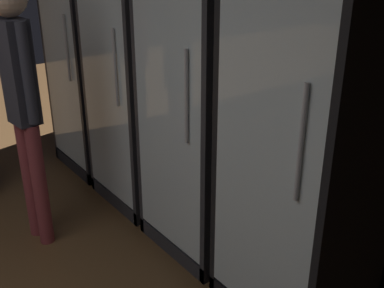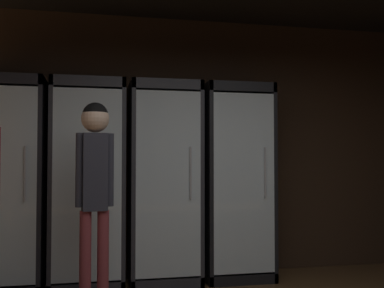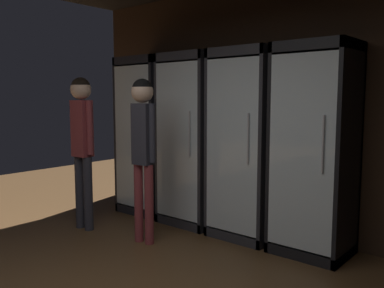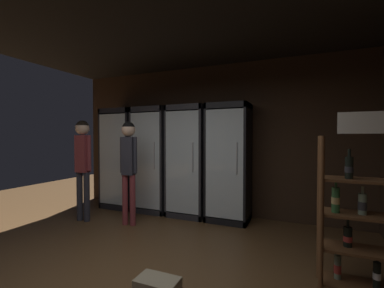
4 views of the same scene
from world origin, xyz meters
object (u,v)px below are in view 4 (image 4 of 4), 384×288
object	(u,v)px
cooler_left	(154,160)
cooler_right	(229,163)
shopper_far	(83,156)
wine_rack_wall	(376,224)
shopper_near	(129,158)
cooler_center	(189,162)
cooler_far_left	(123,159)

from	to	relation	value
cooler_left	cooler_right	size ratio (longest dim) A/B	1.00
shopper_far	wine_rack_wall	bearing A→B (deg)	-7.88
shopper_near	wine_rack_wall	xyz separation A→B (m)	(3.24, -0.70, -0.45)
cooler_left	shopper_near	size ratio (longest dim) A/B	1.19
shopper_near	wine_rack_wall	distance (m)	3.35
shopper_near	shopper_far	world-z (taller)	shopper_far
cooler_left	wine_rack_wall	bearing A→B (deg)	-25.99
cooler_center	wine_rack_wall	size ratio (longest dim) A/B	1.20
cooler_center	wine_rack_wall	xyz separation A→B (m)	(2.55, -1.61, -0.32)
cooler_left	cooler_center	bearing A→B (deg)	-0.19
cooler_left	cooler_right	distance (m)	1.52
cooler_right	shopper_far	size ratio (longest dim) A/B	1.17
cooler_left	cooler_center	world-z (taller)	same
cooler_center	cooler_left	bearing A→B (deg)	179.81
shopper_near	cooler_left	bearing A→B (deg)	94.22
cooler_far_left	cooler_right	size ratio (longest dim) A/B	1.00
cooler_center	wine_rack_wall	world-z (taller)	cooler_center
shopper_near	shopper_far	size ratio (longest dim) A/B	0.98
cooler_center	shopper_near	world-z (taller)	cooler_center
shopper_far	shopper_near	bearing A→B (deg)	8.83
cooler_center	cooler_right	bearing A→B (deg)	0.17
cooler_far_left	cooler_right	bearing A→B (deg)	-0.01
cooler_left	cooler_center	distance (m)	0.76
shopper_far	wine_rack_wall	xyz separation A→B (m)	(4.10, -0.57, -0.45)
wine_rack_wall	cooler_far_left	bearing A→B (deg)	158.37
cooler_far_left	wine_rack_wall	size ratio (longest dim) A/B	1.20
cooler_left	shopper_far	distance (m)	1.32
shopper_far	wine_rack_wall	distance (m)	4.17
cooler_left	shopper_far	size ratio (longest dim) A/B	1.17
cooler_far_left	cooler_center	bearing A→B (deg)	-0.10
shopper_far	cooler_far_left	bearing A→B (deg)	88.09
shopper_far	wine_rack_wall	world-z (taller)	shopper_far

